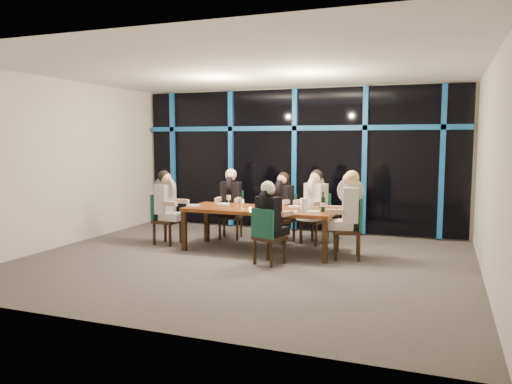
# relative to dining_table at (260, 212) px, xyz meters

# --- Properties ---
(room) EXTENTS (7.04, 7.00, 3.02)m
(room) POSITION_rel_dining_table_xyz_m (0.00, -0.80, 1.34)
(room) COLOR #58534E
(room) RESTS_ON ground
(window_wall) EXTENTS (6.86, 0.43, 2.94)m
(window_wall) POSITION_rel_dining_table_xyz_m (0.01, 2.13, 0.87)
(window_wall) COLOR black
(window_wall) RESTS_ON ground
(dining_table) EXTENTS (2.60, 1.00, 0.75)m
(dining_table) POSITION_rel_dining_table_xyz_m (0.00, 0.00, 0.00)
(dining_table) COLOR brown
(dining_table) RESTS_ON ground
(chair_far_left) EXTENTS (0.50, 0.50, 0.93)m
(chair_far_left) POSITION_rel_dining_table_xyz_m (-0.93, 0.91, -0.16)
(chair_far_left) COLOR black
(chair_far_left) RESTS_ON ground
(chair_far_mid) EXTENTS (0.52, 0.52, 0.90)m
(chair_far_mid) POSITION_rel_dining_table_xyz_m (0.14, 0.94, -0.18)
(chair_far_mid) COLOR black
(chair_far_mid) RESTS_ON ground
(chair_far_right) EXTENTS (0.57, 0.57, 0.94)m
(chair_far_right) POSITION_rel_dining_table_xyz_m (0.76, 0.99, -0.16)
(chair_far_right) COLOR black
(chair_far_right) RESTS_ON ground
(chair_end_left) EXTENTS (0.46, 0.46, 0.93)m
(chair_end_left) POSITION_rel_dining_table_xyz_m (-1.88, -0.06, -0.16)
(chair_end_left) COLOR black
(chair_end_left) RESTS_ON ground
(chair_end_right) EXTENTS (0.54, 0.54, 0.98)m
(chair_end_right) POSITION_rel_dining_table_xyz_m (1.59, 0.02, -0.14)
(chair_end_right) COLOR black
(chair_end_right) RESTS_ON ground
(chair_near_mid) EXTENTS (0.52, 0.52, 0.88)m
(chair_near_mid) POSITION_rel_dining_table_xyz_m (0.43, -0.87, -0.19)
(chair_near_mid) COLOR black
(chair_near_mid) RESTS_ON ground
(diner_far_left) EXTENTS (0.50, 0.61, 0.90)m
(diner_far_left) POSITION_rel_dining_table_xyz_m (-0.92, 0.83, 0.21)
(diner_far_left) COLOR black
(diner_far_left) RESTS_ON ground
(diner_far_mid) EXTENTS (0.53, 0.61, 0.88)m
(diner_far_mid) POSITION_rel_dining_table_xyz_m (0.11, 0.87, 0.18)
(diner_far_mid) COLOR black
(diner_far_mid) RESTS_ON ground
(diner_far_right) EXTENTS (0.59, 0.64, 0.92)m
(diner_far_right) POSITION_rel_dining_table_xyz_m (0.73, 0.92, 0.22)
(diner_far_right) COLOR silver
(diner_far_right) RESTS_ON ground
(diner_end_left) EXTENTS (0.59, 0.48, 0.91)m
(diner_end_left) POSITION_rel_dining_table_xyz_m (-1.80, -0.07, 0.21)
(diner_end_left) COLOR black
(diner_end_left) RESTS_ON ground
(diner_end_right) EXTENTS (0.65, 0.55, 0.95)m
(diner_end_right) POSITION_rel_dining_table_xyz_m (1.51, -0.00, 0.25)
(diner_end_right) COLOR silver
(diner_end_right) RESTS_ON ground
(diner_near_mid) EXTENTS (0.53, 0.60, 0.86)m
(diner_near_mid) POSITION_rel_dining_table_xyz_m (0.45, -0.80, 0.16)
(diner_near_mid) COLOR black
(diner_near_mid) RESTS_ON ground
(plate_far_left) EXTENTS (0.24, 0.24, 0.01)m
(plate_far_left) POSITION_rel_dining_table_xyz_m (-0.82, 0.28, 0.08)
(plate_far_left) COLOR white
(plate_far_left) RESTS_ON dining_table
(plate_far_mid) EXTENTS (0.24, 0.24, 0.01)m
(plate_far_mid) POSITION_rel_dining_table_xyz_m (-0.06, 0.33, 0.08)
(plate_far_mid) COLOR white
(plate_far_mid) RESTS_ON dining_table
(plate_far_right) EXTENTS (0.24, 0.24, 0.01)m
(plate_far_right) POSITION_rel_dining_table_xyz_m (0.51, 0.40, 0.08)
(plate_far_right) COLOR white
(plate_far_right) RESTS_ON dining_table
(plate_end_left) EXTENTS (0.24, 0.24, 0.01)m
(plate_end_left) POSITION_rel_dining_table_xyz_m (-1.24, -0.11, 0.08)
(plate_end_left) COLOR white
(plate_end_left) RESTS_ON dining_table
(plate_end_right) EXTENTS (0.24, 0.24, 0.01)m
(plate_end_right) POSITION_rel_dining_table_xyz_m (0.96, -0.13, 0.08)
(plate_end_right) COLOR white
(plate_end_right) RESTS_ON dining_table
(plate_near_mid) EXTENTS (0.24, 0.24, 0.01)m
(plate_near_mid) POSITION_rel_dining_table_xyz_m (0.63, -0.26, 0.08)
(plate_near_mid) COLOR white
(plate_near_mid) RESTS_ON dining_table
(wine_bottle) EXTENTS (0.08, 0.08, 0.33)m
(wine_bottle) POSITION_rel_dining_table_xyz_m (1.11, -0.04, 0.19)
(wine_bottle) COLOR black
(wine_bottle) RESTS_ON dining_table
(water_pitcher) EXTENTS (0.13, 0.12, 0.22)m
(water_pitcher) POSITION_rel_dining_table_xyz_m (0.80, -0.12, 0.18)
(water_pitcher) COLOR silver
(water_pitcher) RESTS_ON dining_table
(tea_light) EXTENTS (0.04, 0.04, 0.03)m
(tea_light) POSITION_rel_dining_table_xyz_m (-0.11, -0.16, 0.08)
(tea_light) COLOR #FFAA4C
(tea_light) RESTS_ON dining_table
(wine_glass_a) EXTENTS (0.07, 0.07, 0.17)m
(wine_glass_a) POSITION_rel_dining_table_xyz_m (-0.26, -0.18, 0.19)
(wine_glass_a) COLOR silver
(wine_glass_a) RESTS_ON dining_table
(wine_glass_b) EXTENTS (0.07, 0.07, 0.18)m
(wine_glass_b) POSITION_rel_dining_table_xyz_m (0.15, 0.20, 0.20)
(wine_glass_b) COLOR silver
(wine_glass_b) RESTS_ON dining_table
(wine_glass_c) EXTENTS (0.06, 0.06, 0.16)m
(wine_glass_c) POSITION_rel_dining_table_xyz_m (0.41, -0.01, 0.19)
(wine_glass_c) COLOR silver
(wine_glass_c) RESTS_ON dining_table
(wine_glass_d) EXTENTS (0.08, 0.08, 0.20)m
(wine_glass_d) POSITION_rel_dining_table_xyz_m (-0.61, 0.04, 0.21)
(wine_glass_d) COLOR silver
(wine_glass_d) RESTS_ON dining_table
(wine_glass_e) EXTENTS (0.06, 0.06, 0.16)m
(wine_glass_e) POSITION_rel_dining_table_xyz_m (0.86, 0.16, 0.18)
(wine_glass_e) COLOR silver
(wine_glass_e) RESTS_ON dining_table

